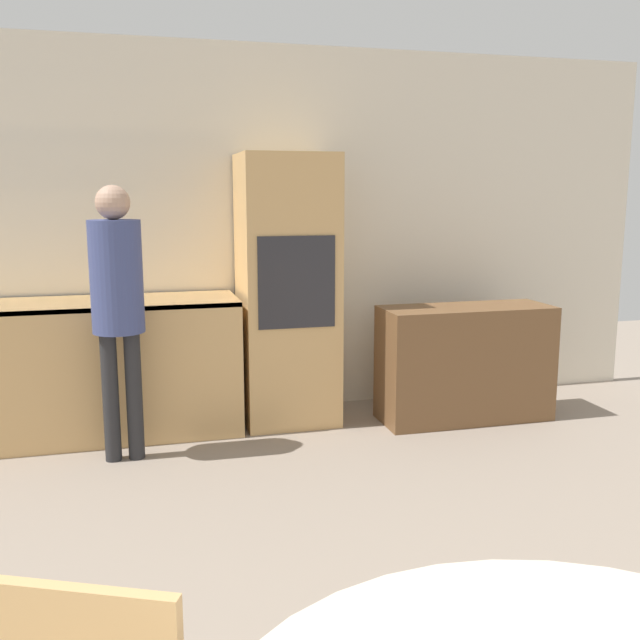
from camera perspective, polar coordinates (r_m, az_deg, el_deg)
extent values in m
cube|color=silver|center=(5.14, -7.15, 6.90)|extent=(6.50, 0.05, 2.60)
cube|color=tan|center=(4.90, -20.56, -3.89)|extent=(2.37, 0.60, 0.90)
cube|color=black|center=(4.82, -20.88, 1.13)|extent=(2.37, 0.60, 0.03)
cube|color=tan|center=(4.91, -2.64, 2.37)|extent=(0.64, 0.58, 1.84)
cube|color=#28282D|center=(4.61, -1.86, 3.02)|extent=(0.51, 0.01, 0.60)
cube|color=brown|center=(5.12, 11.52, -3.40)|extent=(1.20, 0.45, 0.81)
cylinder|color=#262628|center=(4.42, -16.40, -5.95)|extent=(0.10, 0.10, 0.78)
cylinder|color=#262628|center=(4.42, -14.64, -5.88)|extent=(0.10, 0.10, 0.78)
cylinder|color=#3D477A|center=(4.28, -15.98, 3.35)|extent=(0.30, 0.30, 0.65)
sphere|color=tan|center=(4.25, -16.26, 9.02)|extent=(0.20, 0.20, 0.20)
cylinder|color=silver|center=(1.41, 23.72, -22.42)|extent=(0.03, 0.03, 0.01)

